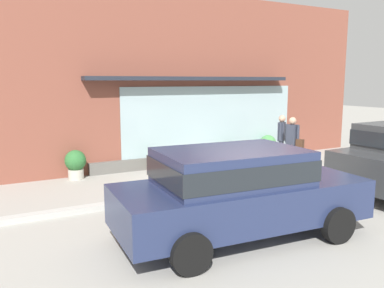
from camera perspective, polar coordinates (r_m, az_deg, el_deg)
name	(u,v)px	position (r m, az deg, el deg)	size (l,w,h in m)	color
ground_plane	(246,185)	(10.65, 7.72, -5.79)	(60.00, 60.00, 0.00)	#9E9B93
curb_strip	(250,184)	(10.48, 8.37, -5.72)	(14.00, 0.24, 0.12)	#B2B2AD
storefront	(190,83)	(13.01, -0.33, 8.82)	(14.00, 0.81, 5.44)	brown
fire_hydrant	(274,157)	(11.96, 11.75, -1.86)	(0.39, 0.36, 0.96)	#B2B2B7
pedestrian_with_handbag	(293,140)	(12.41, 14.26, 0.60)	(0.27, 0.66, 1.64)	#475675
pedestrian_passerby	(281,137)	(13.05, 12.74, 1.05)	(0.39, 0.32, 1.63)	#333847
parked_car_navy	(237,188)	(6.90, 6.54, -6.34)	(4.51, 2.19, 1.58)	navy
potted_plant_by_entrance	(232,152)	(13.42, 5.83, -1.15)	(0.45, 0.45, 0.65)	#33473D
potted_plant_near_hydrant	(159,160)	(11.85, -4.70, -2.35)	(0.48, 0.48, 0.72)	#9E6042
potted_plant_doorstep	(268,146)	(14.44, 10.87, -0.26)	(0.57, 0.57, 0.81)	#33473D
potted_plant_window_left	(76,163)	(11.50, -16.41, -2.67)	(0.58, 0.58, 0.82)	#B7B2A3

